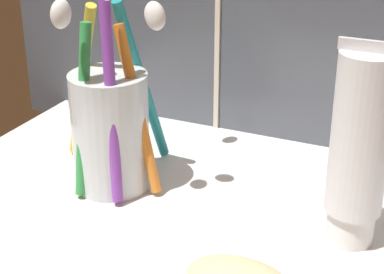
# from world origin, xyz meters

# --- Properties ---
(sink_counter) EXTENTS (0.69, 0.39, 0.02)m
(sink_counter) POSITION_xyz_m (0.00, 0.00, 0.01)
(sink_counter) COLOR white
(sink_counter) RESTS_ON ground
(toothbrush_cup) EXTENTS (0.14, 0.13, 0.19)m
(toothbrush_cup) POSITION_xyz_m (-0.19, 0.04, 0.08)
(toothbrush_cup) COLOR silver
(toothbrush_cup) RESTS_ON sink_counter
(toothpaste_tube) EXTENTS (0.04, 0.04, 0.15)m
(toothpaste_tube) POSITION_xyz_m (0.02, 0.04, 0.10)
(toothpaste_tube) COLOR white
(toothpaste_tube) RESTS_ON sink_counter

